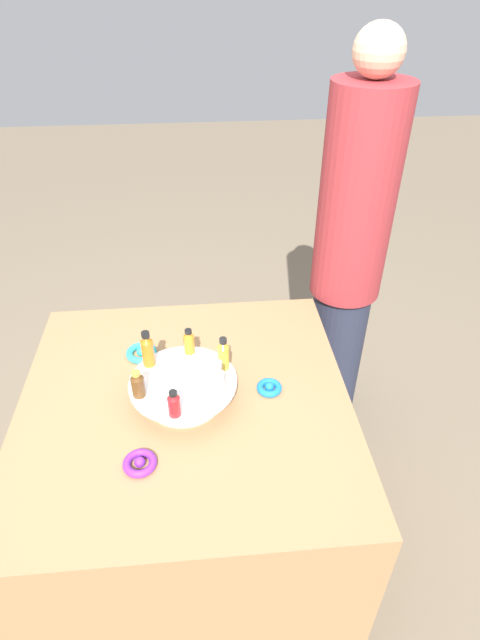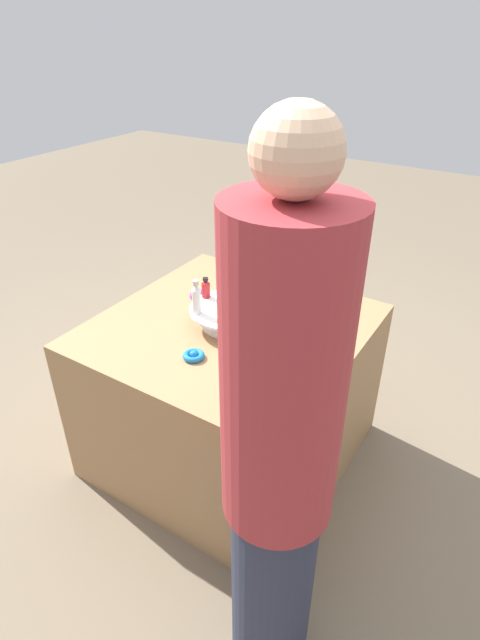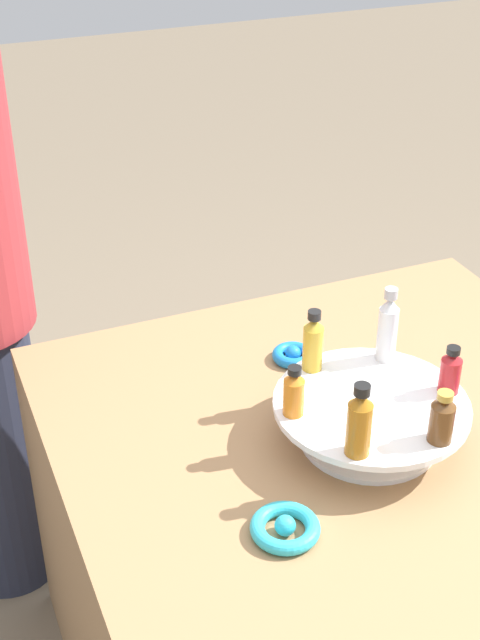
{
  "view_description": "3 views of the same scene",
  "coord_description": "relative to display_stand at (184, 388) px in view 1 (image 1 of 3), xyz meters",
  "views": [
    {
      "loc": [
        0.07,
        -1.16,
        1.9
      ],
      "look_at": [
        0.2,
        0.17,
        0.91
      ],
      "focal_mm": 28.0,
      "sensor_mm": 36.0,
      "label": 1
    },
    {
      "loc": [
        1.49,
        1.0,
        1.84
      ],
      "look_at": [
        0.2,
        0.18,
        0.91
      ],
      "focal_mm": 28.0,
      "sensor_mm": 36.0,
      "label": 2
    },
    {
      "loc": [
        -1.06,
        0.68,
        1.73
      ],
      "look_at": [
        0.19,
        0.17,
        0.91
      ],
      "focal_mm": 50.0,
      "sensor_mm": 36.0,
      "label": 3
    }
  ],
  "objects": [
    {
      "name": "ground_plane",
      "position": [
        0.0,
        0.0,
        -0.78
      ],
      "size": [
        12.0,
        12.0,
        0.0
      ],
      "primitive_type": "plane",
      "color": "#756651"
    },
    {
      "name": "party_table",
      "position": [
        0.0,
        0.0,
        -0.42
      ],
      "size": [
        1.07,
        1.07,
        0.73
      ],
      "color": "#9E754C",
      "rests_on": "ground_plane"
    },
    {
      "name": "display_stand",
      "position": [
        0.0,
        0.0,
        0.0
      ],
      "size": [
        0.34,
        0.34,
        0.08
      ],
      "color": "white",
      "rests_on": "party_table"
    },
    {
      "name": "bottle_brown",
      "position": [
        -0.13,
        -0.05,
        0.08
      ],
      "size": [
        0.04,
        0.04,
        0.09
      ],
      "color": "brown",
      "rests_on": "display_stand"
    },
    {
      "name": "bottle_red",
      "position": [
        -0.02,
        -0.14,
        0.07
      ],
      "size": [
        0.04,
        0.04,
        0.09
      ],
      "color": "#B21E23",
      "rests_on": "display_stand"
    },
    {
      "name": "bottle_clear",
      "position": [
        0.11,
        -0.09,
        0.1
      ],
      "size": [
        0.04,
        0.04,
        0.15
      ],
      "color": "silver",
      "rests_on": "display_stand"
    },
    {
      "name": "bottle_gold",
      "position": [
        0.13,
        0.05,
        0.09
      ],
      "size": [
        0.04,
        0.04,
        0.12
      ],
      "color": "gold",
      "rests_on": "display_stand"
    },
    {
      "name": "bottle_orange",
      "position": [
        0.02,
        0.14,
        0.08
      ],
      "size": [
        0.04,
        0.04,
        0.09
      ],
      "color": "orange",
      "rests_on": "display_stand"
    },
    {
      "name": "bottle_amber",
      "position": [
        -0.11,
        0.09,
        0.09
      ],
      "size": [
        0.04,
        0.04,
        0.13
      ],
      "color": "#AD6B19",
      "rests_on": "display_stand"
    },
    {
      "name": "ribbon_bow_blue",
      "position": [
        0.28,
        0.02,
        -0.04
      ],
      "size": [
        0.08,
        0.08,
        0.03
      ],
      "color": "blue",
      "rests_on": "party_table"
    },
    {
      "name": "ribbon_bow_teal",
      "position": [
        -0.15,
        0.23,
        -0.04
      ],
      "size": [
        0.11,
        0.11,
        0.03
      ],
      "color": "#2DB7CC",
      "rests_on": "party_table"
    },
    {
      "name": "ribbon_bow_purple",
      "position": [
        -0.13,
        -0.25,
        -0.04
      ],
      "size": [
        0.1,
        0.1,
        0.03
      ],
      "color": "purple",
      "rests_on": "party_table"
    },
    {
      "name": "person_figure",
      "position": [
        0.69,
        0.6,
        0.09
      ],
      "size": [
        0.29,
        0.29,
        1.73
      ],
      "rotation": [
        0.0,
        0.0,
        -2.42
      ],
      "color": "#282D42",
      "rests_on": "ground_plane"
    }
  ]
}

